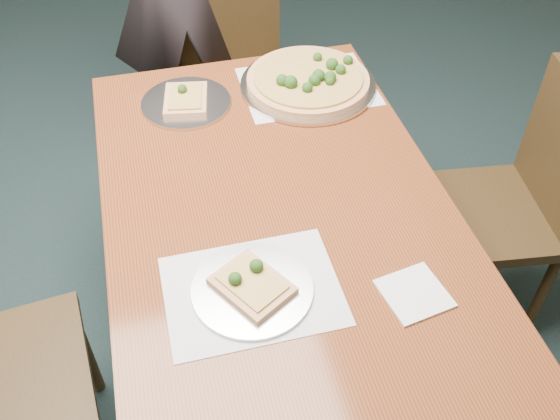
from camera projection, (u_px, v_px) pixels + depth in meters
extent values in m
plane|color=black|center=(166.00, 353.00, 2.18)|extent=(8.00, 8.00, 0.00)
cube|color=#592511|center=(280.00, 216.00, 1.63)|extent=(0.90, 1.50, 0.04)
cylinder|color=black|center=(132.00, 177.00, 2.30)|extent=(0.07, 0.07, 0.70)
cylinder|color=black|center=(333.00, 145.00, 2.44)|extent=(0.07, 0.07, 0.70)
cube|color=black|center=(229.00, 93.00, 2.52)|extent=(0.50, 0.50, 0.04)
cylinder|color=black|center=(188.00, 167.00, 2.56)|extent=(0.04, 0.04, 0.43)
cylinder|color=black|center=(193.00, 115.00, 2.81)|extent=(0.04, 0.04, 0.43)
cylinder|color=black|center=(275.00, 165.00, 2.56)|extent=(0.04, 0.04, 0.43)
cylinder|color=black|center=(273.00, 113.00, 2.82)|extent=(0.04, 0.04, 0.43)
cube|color=black|center=(227.00, 15.00, 2.49)|extent=(0.42, 0.12, 0.44)
cube|color=black|center=(5.00, 379.00, 1.60)|extent=(0.46, 0.46, 0.04)
cylinder|color=black|center=(86.00, 352.00, 1.93)|extent=(0.04, 0.04, 0.43)
cube|color=black|center=(486.00, 215.00, 2.03)|extent=(0.47, 0.47, 0.04)
cylinder|color=black|center=(407.00, 229.00, 2.30)|extent=(0.04, 0.04, 0.43)
cylinder|color=black|center=(500.00, 221.00, 2.34)|extent=(0.04, 0.04, 0.43)
cylinder|color=black|center=(435.00, 308.00, 2.05)|extent=(0.04, 0.04, 0.43)
cylinder|color=black|center=(540.00, 298.00, 2.08)|extent=(0.04, 0.04, 0.43)
cube|color=white|center=(308.00, 86.00, 2.02)|extent=(0.42, 0.32, 0.00)
cube|color=white|center=(252.00, 291.00, 1.43)|extent=(0.40, 0.30, 0.00)
cylinder|color=silver|center=(308.00, 84.00, 2.02)|extent=(0.44, 0.44, 0.01)
cylinder|color=#CD824E|center=(308.00, 80.00, 2.01)|extent=(0.40, 0.40, 0.02)
cylinder|color=#D5CB6F|center=(308.00, 76.00, 2.00)|extent=(0.35, 0.35, 0.01)
sphere|color=#1D3F13|center=(282.00, 80.00, 1.95)|extent=(0.04, 0.04, 0.04)
sphere|color=#1D3F13|center=(330.00, 77.00, 1.96)|extent=(0.04, 0.04, 0.04)
sphere|color=#1D3F13|center=(348.00, 60.00, 2.04)|extent=(0.03, 0.03, 0.03)
sphere|color=#1D3F13|center=(319.00, 76.00, 1.97)|extent=(0.04, 0.04, 0.04)
sphere|color=#1D3F13|center=(284.00, 80.00, 1.96)|extent=(0.03, 0.03, 0.03)
sphere|color=#1D3F13|center=(291.00, 82.00, 1.94)|extent=(0.04, 0.04, 0.04)
sphere|color=#1D3F13|center=(330.00, 81.00, 1.95)|extent=(0.03, 0.03, 0.03)
sphere|color=#1D3F13|center=(307.00, 87.00, 1.93)|extent=(0.03, 0.03, 0.03)
sphere|color=#1D3F13|center=(341.00, 70.00, 2.00)|extent=(0.03, 0.03, 0.03)
sphere|color=#1D3F13|center=(317.00, 57.00, 2.05)|extent=(0.03, 0.03, 0.03)
sphere|color=#1D3F13|center=(314.00, 80.00, 1.95)|extent=(0.04, 0.04, 0.04)
sphere|color=#1D3F13|center=(332.00, 64.00, 2.02)|extent=(0.04, 0.04, 0.04)
cylinder|color=silver|center=(252.00, 289.00, 1.43)|extent=(0.28, 0.28, 0.01)
cube|color=#CD824E|center=(252.00, 285.00, 1.42)|extent=(0.20, 0.21, 0.02)
cube|color=#D5CB6F|center=(252.00, 282.00, 1.41)|extent=(0.16, 0.17, 0.01)
sphere|color=#1D3F13|center=(256.00, 266.00, 1.43)|extent=(0.03, 0.03, 0.03)
sphere|color=#1D3F13|center=(235.00, 279.00, 1.40)|extent=(0.03, 0.03, 0.03)
cylinder|color=silver|center=(186.00, 103.00, 1.95)|extent=(0.28, 0.28, 0.01)
cube|color=#CD824E|center=(186.00, 99.00, 1.94)|extent=(0.16, 0.19, 0.02)
cube|color=#D5CB6F|center=(185.00, 96.00, 1.93)|extent=(0.12, 0.16, 0.01)
sphere|color=#1D3F13|center=(182.00, 89.00, 1.94)|extent=(0.03, 0.03, 0.03)
sphere|color=#1D3F13|center=(182.00, 89.00, 1.94)|extent=(0.03, 0.03, 0.03)
cube|color=white|center=(414.00, 293.00, 1.42)|extent=(0.16, 0.16, 0.01)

